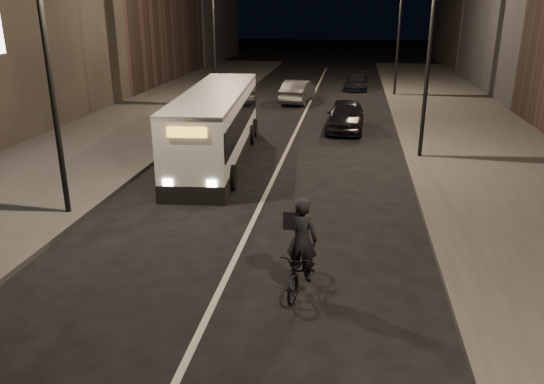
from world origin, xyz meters
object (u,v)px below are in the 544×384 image
at_px(streetlight_right_far, 396,15).
at_px(car_near, 346,116).
at_px(streetlight_right_mid, 425,24).
at_px(city_bus, 216,123).
at_px(streetlight_left_near, 53,32).
at_px(cyclist_on_bicycle, 302,261).
at_px(car_mid, 298,91).
at_px(streetlight_left_far, 217,17).
at_px(car_far, 357,81).

height_order(streetlight_right_far, car_near, streetlight_right_far).
bearing_deg(streetlight_right_mid, city_bus, -170.95).
xyz_separation_m(streetlight_left_near, city_bus, (2.67, 6.73, -3.81)).
height_order(streetlight_right_mid, cyclist_on_bicycle, streetlight_right_mid).
bearing_deg(streetlight_right_mid, cyclist_on_bicycle, -107.19).
distance_m(city_bus, car_mid, 14.15).
bearing_deg(cyclist_on_bicycle, car_near, 97.29).
bearing_deg(streetlight_left_far, car_near, -33.11).
distance_m(streetlight_right_mid, streetlight_right_far, 16.00).
xyz_separation_m(streetlight_right_mid, city_bus, (-8.00, -1.27, -3.81)).
bearing_deg(cyclist_on_bicycle, city_bus, 123.35).
bearing_deg(streetlight_left_far, cyclist_on_bicycle, -71.54).
distance_m(streetlight_left_far, city_bus, 12.19).
distance_m(streetlight_left_near, cyclist_on_bicycle, 9.15).
relative_size(streetlight_left_far, car_near, 1.82).
height_order(streetlight_left_far, cyclist_on_bicycle, streetlight_left_far).
bearing_deg(car_near, city_bus, -127.56).
distance_m(streetlight_left_near, city_bus, 8.18).
xyz_separation_m(streetlight_right_far, cyclist_on_bicycle, (-3.52, -27.39, -4.60)).
bearing_deg(streetlight_left_far, streetlight_right_mid, -43.16).
height_order(cyclist_on_bicycle, car_mid, cyclist_on_bicycle).
distance_m(streetlight_right_mid, car_mid, 14.87).
distance_m(city_bus, cyclist_on_bicycle, 11.09).
xyz_separation_m(streetlight_left_far, cyclist_on_bicycle, (7.14, -21.39, -4.60)).
height_order(streetlight_right_mid, car_far, streetlight_right_mid).
bearing_deg(car_near, streetlight_right_far, 77.23).
bearing_deg(car_mid, streetlight_left_far, 37.27).
relative_size(streetlight_left_near, car_mid, 1.84).
distance_m(city_bus, car_far, 21.16).
xyz_separation_m(city_bus, cyclist_on_bicycle, (4.47, -10.12, -0.79)).
height_order(city_bus, car_mid, city_bus).
xyz_separation_m(cyclist_on_bicycle, car_near, (0.63, 16.32, -0.00)).
bearing_deg(streetlight_left_far, car_far, 47.47).
bearing_deg(car_near, streetlight_right_mid, -57.74).
xyz_separation_m(streetlight_right_mid, streetlight_right_far, (0.00, 16.00, 0.00)).
bearing_deg(streetlight_left_far, streetlight_left_near, -90.00).
xyz_separation_m(city_bus, car_near, (5.10, 6.21, -0.79)).
bearing_deg(cyclist_on_bicycle, car_far, 97.26).
distance_m(car_mid, car_far, 7.41).
bearing_deg(car_far, streetlight_right_far, -50.80).
relative_size(streetlight_right_far, car_far, 1.94).
relative_size(streetlight_right_mid, car_near, 1.82).
height_order(streetlight_right_far, streetlight_left_near, same).
xyz_separation_m(car_near, car_mid, (-3.24, 7.80, -0.03)).
bearing_deg(cyclist_on_bicycle, streetlight_right_mid, 82.31).
bearing_deg(car_mid, car_far, -114.72).
xyz_separation_m(streetlight_left_far, car_mid, (4.53, 2.73, -4.64)).
xyz_separation_m(streetlight_right_far, car_far, (-2.33, 3.09, -4.75)).
relative_size(streetlight_right_far, city_bus, 0.76).
distance_m(streetlight_right_far, car_mid, 8.35).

